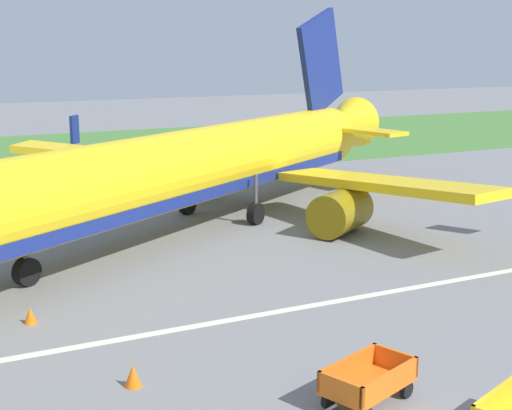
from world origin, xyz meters
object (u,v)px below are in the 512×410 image
at_px(baggage_cart_third_in_row, 368,381).
at_px(traffic_cone_mid_apron, 30,315).
at_px(traffic_cone_near_plane, 133,376).
at_px(airplane, 203,166).

height_order(baggage_cart_third_in_row, traffic_cone_mid_apron, baggage_cart_third_in_row).
relative_size(traffic_cone_near_plane, traffic_cone_mid_apron, 1.11).
height_order(baggage_cart_third_in_row, traffic_cone_near_plane, baggage_cart_third_in_row).
bearing_deg(traffic_cone_near_plane, baggage_cart_third_in_row, -34.67).
bearing_deg(airplane, traffic_cone_mid_apron, -135.53).
bearing_deg(traffic_cone_near_plane, traffic_cone_mid_apron, 105.83).
xyz_separation_m(airplane, traffic_cone_mid_apron, (-10.37, -10.18, -2.77)).
xyz_separation_m(airplane, baggage_cart_third_in_row, (-3.51, -19.74, -2.45)).
height_order(airplane, traffic_cone_near_plane, airplane).
distance_m(airplane, traffic_cone_mid_apron, 14.80).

